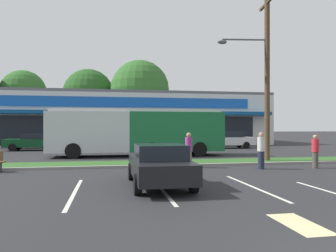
{
  "coord_description": "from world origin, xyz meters",
  "views": [
    {
      "loc": [
        -3.99,
        -3.45,
        2.05
      ],
      "look_at": [
        -0.07,
        18.1,
        2.09
      ],
      "focal_mm": 34.65,
      "sensor_mm": 36.0,
      "label": 1
    }
  ],
  "objects_px": {
    "car_3": "(159,164)",
    "pedestrian_near_bench": "(261,151)",
    "car_2": "(33,142)",
    "pedestrian_by_pole": "(189,150)",
    "car_0": "(229,140)",
    "pedestrian_mid": "(315,151)",
    "car_4": "(97,141)",
    "city_bus": "(137,131)",
    "utility_pole": "(265,71)"
  },
  "relations": [
    {
      "from": "pedestrian_near_bench",
      "to": "pedestrian_by_pole",
      "type": "height_order",
      "value": "pedestrian_near_bench"
    },
    {
      "from": "car_0",
      "to": "car_3",
      "type": "distance_m",
      "value": 20.36
    },
    {
      "from": "car_2",
      "to": "car_3",
      "type": "height_order",
      "value": "car_3"
    },
    {
      "from": "pedestrian_mid",
      "to": "car_0",
      "type": "bearing_deg",
      "value": -30.93
    },
    {
      "from": "car_0",
      "to": "car_4",
      "type": "distance_m",
      "value": 12.16
    },
    {
      "from": "car_0",
      "to": "car_2",
      "type": "distance_m",
      "value": 17.58
    },
    {
      "from": "utility_pole",
      "to": "car_2",
      "type": "bearing_deg",
      "value": 141.08
    },
    {
      "from": "pedestrian_mid",
      "to": "car_4",
      "type": "bearing_deg",
      "value": 10.58
    },
    {
      "from": "car_0",
      "to": "city_bus",
      "type": "bearing_deg",
      "value": 35.2
    },
    {
      "from": "utility_pole",
      "to": "car_2",
      "type": "distance_m",
      "value": 20.03
    },
    {
      "from": "car_4",
      "to": "pedestrian_near_bench",
      "type": "bearing_deg",
      "value": 119.82
    },
    {
      "from": "car_4",
      "to": "car_0",
      "type": "bearing_deg",
      "value": -179.45
    },
    {
      "from": "car_3",
      "to": "car_4",
      "type": "xyz_separation_m",
      "value": [
        -2.71,
        17.92,
        0.05
      ]
    },
    {
      "from": "pedestrian_near_bench",
      "to": "utility_pole",
      "type": "bearing_deg",
      "value": -59.06
    },
    {
      "from": "pedestrian_near_bench",
      "to": "pedestrian_by_pole",
      "type": "xyz_separation_m",
      "value": [
        -3.32,
        1.12,
        -0.01
      ]
    },
    {
      "from": "car_2",
      "to": "pedestrian_near_bench",
      "type": "height_order",
      "value": "pedestrian_near_bench"
    },
    {
      "from": "city_bus",
      "to": "pedestrian_mid",
      "type": "bearing_deg",
      "value": 134.86
    },
    {
      "from": "utility_pole",
      "to": "pedestrian_near_bench",
      "type": "relative_size",
      "value": 5.5
    },
    {
      "from": "car_4",
      "to": "pedestrian_mid",
      "type": "xyz_separation_m",
      "value": [
        11.0,
        -14.59,
        0.04
      ]
    },
    {
      "from": "car_2",
      "to": "car_4",
      "type": "bearing_deg",
      "value": 174.4
    },
    {
      "from": "car_3",
      "to": "pedestrian_near_bench",
      "type": "height_order",
      "value": "pedestrian_near_bench"
    },
    {
      "from": "utility_pole",
      "to": "pedestrian_near_bench",
      "type": "distance_m",
      "value": 5.3
    },
    {
      "from": "car_0",
      "to": "pedestrian_by_pole",
      "type": "bearing_deg",
      "value": 61.59
    },
    {
      "from": "pedestrian_near_bench",
      "to": "pedestrian_mid",
      "type": "relative_size",
      "value": 1.07
    },
    {
      "from": "car_2",
      "to": "pedestrian_by_pole",
      "type": "distance_m",
      "value": 17.24
    },
    {
      "from": "utility_pole",
      "to": "car_4",
      "type": "distance_m",
      "value": 15.9
    },
    {
      "from": "pedestrian_mid",
      "to": "city_bus",
      "type": "bearing_deg",
      "value": 18.2
    },
    {
      "from": "utility_pole",
      "to": "pedestrian_by_pole",
      "type": "height_order",
      "value": "utility_pole"
    },
    {
      "from": "car_0",
      "to": "car_2",
      "type": "xyz_separation_m",
      "value": [
        -17.57,
        0.41,
        -0.06
      ]
    },
    {
      "from": "car_2",
      "to": "pedestrian_by_pole",
      "type": "xyz_separation_m",
      "value": [
        10.34,
        -13.8,
        0.13
      ]
    },
    {
      "from": "pedestrian_mid",
      "to": "pedestrian_by_pole",
      "type": "bearing_deg",
      "value": 51.27
    },
    {
      "from": "car_0",
      "to": "pedestrian_mid",
      "type": "relative_size",
      "value": 2.81
    },
    {
      "from": "car_0",
      "to": "car_3",
      "type": "xyz_separation_m",
      "value": [
        -9.44,
        -18.04,
        -0.06
      ]
    },
    {
      "from": "car_3",
      "to": "pedestrian_near_bench",
      "type": "relative_size",
      "value": 2.53
    },
    {
      "from": "utility_pole",
      "to": "car_0",
      "type": "height_order",
      "value": "utility_pole"
    },
    {
      "from": "car_2",
      "to": "car_4",
      "type": "distance_m",
      "value": 5.44
    },
    {
      "from": "car_0",
      "to": "car_3",
      "type": "bearing_deg",
      "value": 62.36
    },
    {
      "from": "utility_pole",
      "to": "pedestrian_mid",
      "type": "height_order",
      "value": "utility_pole"
    },
    {
      "from": "car_2",
      "to": "car_4",
      "type": "height_order",
      "value": "car_4"
    },
    {
      "from": "pedestrian_by_pole",
      "to": "pedestrian_near_bench",
      "type": "bearing_deg",
      "value": -19.75
    },
    {
      "from": "car_4",
      "to": "pedestrian_by_pole",
      "type": "xyz_separation_m",
      "value": [
        4.92,
        -13.26,
        0.09
      ]
    },
    {
      "from": "car_0",
      "to": "car_4",
      "type": "bearing_deg",
      "value": 0.55
    },
    {
      "from": "utility_pole",
      "to": "car_4",
      "type": "height_order",
      "value": "utility_pole"
    },
    {
      "from": "city_bus",
      "to": "utility_pole",
      "type": "bearing_deg",
      "value": 142.34
    },
    {
      "from": "utility_pole",
      "to": "city_bus",
      "type": "xyz_separation_m",
      "value": [
        -6.86,
        5.33,
        -3.46
      ]
    },
    {
      "from": "city_bus",
      "to": "car_4",
      "type": "height_order",
      "value": "city_bus"
    },
    {
      "from": "city_bus",
      "to": "car_4",
      "type": "distance_m",
      "value": 7.1
    },
    {
      "from": "pedestrian_near_bench",
      "to": "pedestrian_by_pole",
      "type": "relative_size",
      "value": 1.01
    },
    {
      "from": "car_0",
      "to": "car_2",
      "type": "height_order",
      "value": "car_0"
    },
    {
      "from": "car_4",
      "to": "pedestrian_by_pole",
      "type": "distance_m",
      "value": 14.15
    }
  ]
}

